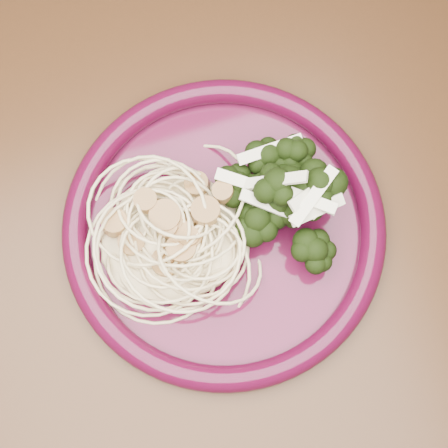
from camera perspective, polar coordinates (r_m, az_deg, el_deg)
name	(u,v)px	position (r m, az deg, el deg)	size (l,w,h in m)	color
dining_table	(179,223)	(0.73, -4.09, 0.10)	(1.20, 0.80, 0.75)	#472814
dinner_plate	(224,226)	(0.61, 0.00, -0.22)	(0.34, 0.34, 0.03)	#460C26
spaghetti_pile	(173,235)	(0.59, -4.69, -1.02)	(0.15, 0.13, 0.03)	beige
scallop_cluster	(170,224)	(0.56, -5.00, 0.04)	(0.14, 0.14, 0.05)	#A57940
broccoli_pile	(287,205)	(0.59, 5.74, 1.70)	(0.09, 0.15, 0.05)	black
onion_garnish	(290,195)	(0.56, 6.05, 2.70)	(0.06, 0.10, 0.06)	#EAE7C5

